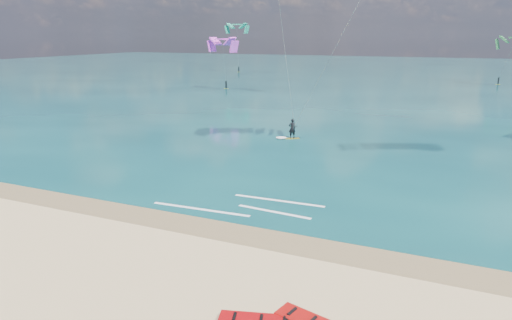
% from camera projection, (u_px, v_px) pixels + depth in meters
% --- Properties ---
extents(ground, '(320.00, 320.00, 0.00)m').
position_uv_depth(ground, '(350.00, 116.00, 56.75)').
color(ground, tan).
rests_on(ground, ground).
extents(wet_sand_strip, '(320.00, 2.40, 0.01)m').
position_uv_depth(wet_sand_strip, '(201.00, 226.00, 24.00)').
color(wet_sand_strip, olive).
rests_on(wet_sand_strip, ground).
extents(sea, '(320.00, 200.00, 0.04)m').
position_uv_depth(sea, '(405.00, 75.00, 113.41)').
color(sea, '#0B393F').
rests_on(sea, ground).
extents(kitesurfer_main, '(11.90, 9.78, 16.95)m').
position_uv_depth(kitesurfer_main, '(306.00, 48.00, 37.79)').
color(kitesurfer_main, gold).
rests_on(kitesurfer_main, sea).
extents(shoreline_foam, '(9.54, 3.61, 0.01)m').
position_uv_depth(shoreline_foam, '(249.00, 207.00, 26.58)').
color(shoreline_foam, white).
rests_on(shoreline_foam, ground).
extents(distant_kites, '(67.92, 39.17, 12.25)m').
position_uv_depth(distant_kites, '(308.00, 57.00, 96.78)').
color(distant_kites, '#2C7B3E').
rests_on(distant_kites, ground).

